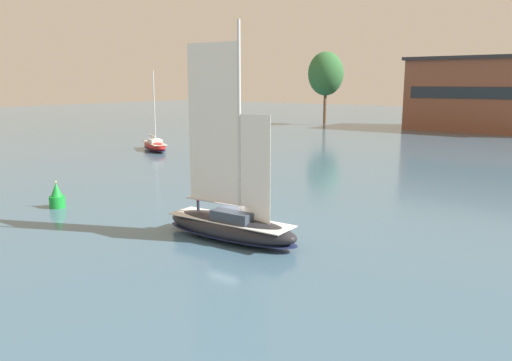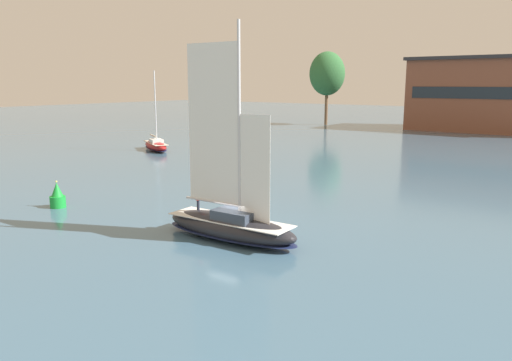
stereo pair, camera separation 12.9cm
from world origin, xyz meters
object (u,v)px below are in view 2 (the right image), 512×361
Objects in this scene: sailboat_moored_near_marina at (156,145)px; sailboat_main at (230,223)px; tree_shore_right at (327,74)px; channel_buoy at (57,197)px.

sailboat_main is at bearing -36.70° from sailboat_moored_near_marina.
sailboat_main is at bearing -65.55° from tree_shore_right.
tree_shore_right is 1.26× the size of sailboat_main.
sailboat_moored_near_marina is at bearing 143.30° from sailboat_main.
channel_buoy is (-17.58, -1.77, -0.20)m from sailboat_main.
sailboat_moored_near_marina is 5.29× the size of channel_buoy.
tree_shore_right is 1.47× the size of sailboat_moored_near_marina.
sailboat_main reaches higher than sailboat_moored_near_marina.
tree_shore_right reaches higher than channel_buoy.
channel_buoy is at bearing -76.03° from tree_shore_right.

